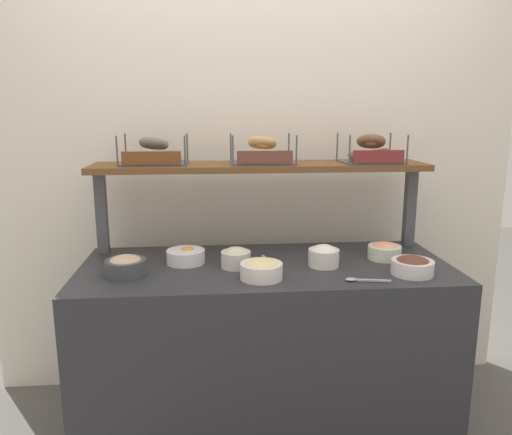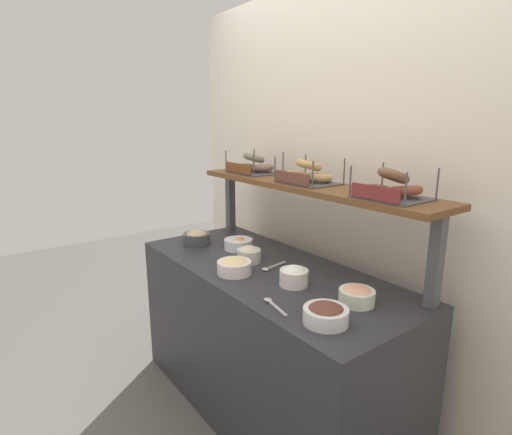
% 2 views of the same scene
% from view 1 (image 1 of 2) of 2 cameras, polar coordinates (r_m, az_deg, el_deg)
% --- Properties ---
extents(ground_plane, '(8.00, 8.00, 0.00)m').
position_cam_1_polar(ground_plane, '(2.61, 1.06, -23.53)').
color(ground_plane, '#595651').
extents(back_wall, '(2.86, 0.06, 2.40)m').
position_cam_1_polar(back_wall, '(2.69, -0.12, 5.22)').
color(back_wall, white).
rests_on(back_wall, ground_plane).
extents(deli_counter, '(1.66, 0.70, 0.85)m').
position_cam_1_polar(deli_counter, '(2.39, 1.10, -15.23)').
color(deli_counter, '#2D2D33').
rests_on(deli_counter, ground_plane).
extents(shelf_riser_left, '(0.05, 0.05, 0.40)m').
position_cam_1_polar(shelf_riser_left, '(2.49, -17.50, 0.57)').
color(shelf_riser_left, '#4C4C51').
rests_on(shelf_riser_left, deli_counter).
extents(shelf_riser_right, '(0.05, 0.05, 0.40)m').
position_cam_1_polar(shelf_riser_right, '(2.63, 17.43, 1.18)').
color(shelf_riser_right, '#4C4C51').
rests_on(shelf_riser_right, deli_counter).
extents(upper_shelf, '(1.62, 0.32, 0.03)m').
position_cam_1_polar(upper_shelf, '(2.41, 0.48, 5.95)').
color(upper_shelf, brown).
rests_on(upper_shelf, shelf_riser_left).
extents(bowl_hummus, '(0.17, 0.17, 0.09)m').
position_cam_1_polar(bowl_hummus, '(2.14, -14.90, -5.42)').
color(bowl_hummus, '#42474B').
rests_on(bowl_hummus, deli_counter).
extents(bowl_potato_salad, '(0.13, 0.13, 0.09)m').
position_cam_1_polar(bowl_potato_salad, '(2.18, -2.35, -4.64)').
color(bowl_potato_salad, silver).
rests_on(bowl_potato_salad, deli_counter).
extents(bowl_cream_cheese, '(0.14, 0.14, 0.10)m').
position_cam_1_polar(bowl_cream_cheese, '(2.21, 7.87, -4.40)').
color(bowl_cream_cheese, white).
rests_on(bowl_cream_cheese, deli_counter).
extents(bowl_lox_spread, '(0.15, 0.15, 0.08)m').
position_cam_1_polar(bowl_lox_spread, '(2.38, 14.70, -3.74)').
color(bowl_lox_spread, silver).
rests_on(bowl_lox_spread, deli_counter).
extents(bowl_egg_salad, '(0.18, 0.18, 0.08)m').
position_cam_1_polar(bowl_egg_salad, '(2.03, 0.62, -6.00)').
color(bowl_egg_salad, white).
rests_on(bowl_egg_salad, deli_counter).
extents(bowl_fruit_salad, '(0.17, 0.17, 0.08)m').
position_cam_1_polar(bowl_fruit_salad, '(2.27, -8.14, -4.41)').
color(bowl_fruit_salad, white).
rests_on(bowl_fruit_salad, deli_counter).
extents(bowl_chocolate_spread, '(0.18, 0.18, 0.08)m').
position_cam_1_polar(bowl_chocolate_spread, '(2.19, 17.70, -5.34)').
color(bowl_chocolate_spread, silver).
rests_on(bowl_chocolate_spread, deli_counter).
extents(serving_spoon_near_plate, '(0.05, 0.17, 0.01)m').
position_cam_1_polar(serving_spoon_near_plate, '(2.23, 1.58, -5.26)').
color(serving_spoon_near_plate, '#B7B7BC').
rests_on(serving_spoon_near_plate, deli_counter).
extents(serving_spoon_by_edge, '(0.18, 0.05, 0.01)m').
position_cam_1_polar(serving_spoon_by_edge, '(2.06, 12.08, -7.09)').
color(serving_spoon_by_edge, '#B7B7BC').
rests_on(serving_spoon_by_edge, deli_counter).
extents(bagel_basket_poppy, '(0.32, 0.25, 0.14)m').
position_cam_1_polar(bagel_basket_poppy, '(2.41, -11.79, 7.15)').
color(bagel_basket_poppy, '#4C4C51').
rests_on(bagel_basket_poppy, upper_shelf).
extents(bagel_basket_sesame, '(0.31, 0.25, 0.14)m').
position_cam_1_polar(bagel_basket_sesame, '(2.40, 0.70, 7.40)').
color(bagel_basket_sesame, '#4C4C51').
rests_on(bagel_basket_sesame, upper_shelf).
extents(bagel_basket_cinnamon_raisin, '(0.29, 0.26, 0.15)m').
position_cam_1_polar(bagel_basket_cinnamon_raisin, '(2.50, 13.15, 7.33)').
color(bagel_basket_cinnamon_raisin, '#4C4C51').
rests_on(bagel_basket_cinnamon_raisin, upper_shelf).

